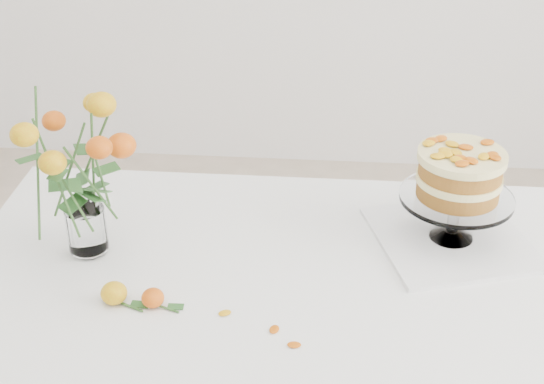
# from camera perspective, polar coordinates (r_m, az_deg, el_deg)

# --- Properties ---
(table) EXTENTS (1.43, 0.93, 0.76)m
(table) POSITION_cam_1_polar(r_m,az_deg,el_deg) (1.61, 1.30, -9.40)
(table) COLOR tan
(table) RESTS_ON ground
(napkin) EXTENTS (0.40, 0.40, 0.01)m
(napkin) POSITION_cam_1_polar(r_m,az_deg,el_deg) (1.74, 13.29, -3.44)
(napkin) COLOR white
(napkin) RESTS_ON table
(cake_stand) EXTENTS (0.25, 0.25, 0.22)m
(cake_stand) POSITION_cam_1_polar(r_m,az_deg,el_deg) (1.66, 13.90, 0.97)
(cake_stand) COLOR white
(cake_stand) RESTS_ON napkin
(rose_vase) EXTENTS (0.28, 0.28, 0.43)m
(rose_vase) POSITION_cam_1_polar(r_m,az_deg,el_deg) (1.59, -14.62, 3.15)
(rose_vase) COLOR white
(rose_vase) RESTS_ON table
(loose_rose_near) EXTENTS (0.09, 0.06, 0.04)m
(loose_rose_near) POSITION_cam_1_polar(r_m,az_deg,el_deg) (1.54, -11.80, -7.47)
(loose_rose_near) COLOR gold
(loose_rose_near) RESTS_ON table
(loose_rose_far) EXTENTS (0.08, 0.05, 0.04)m
(loose_rose_far) POSITION_cam_1_polar(r_m,az_deg,el_deg) (1.52, -8.95, -7.89)
(loose_rose_far) COLOR #D84C0A
(loose_rose_far) RESTS_ON table
(stray_petal_a) EXTENTS (0.03, 0.02, 0.00)m
(stray_petal_a) POSITION_cam_1_polar(r_m,az_deg,el_deg) (1.49, -3.58, -9.09)
(stray_petal_a) COLOR #EBA60E
(stray_petal_a) RESTS_ON table
(stray_petal_b) EXTENTS (0.03, 0.02, 0.00)m
(stray_petal_b) POSITION_cam_1_polar(r_m,az_deg,el_deg) (1.45, 0.17, -10.32)
(stray_petal_b) COLOR #EBA60E
(stray_petal_b) RESTS_ON table
(stray_petal_c) EXTENTS (0.03, 0.02, 0.00)m
(stray_petal_c) POSITION_cam_1_polar(r_m,az_deg,el_deg) (1.42, 1.68, -11.44)
(stray_petal_c) COLOR #EBA60E
(stray_petal_c) RESTS_ON table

